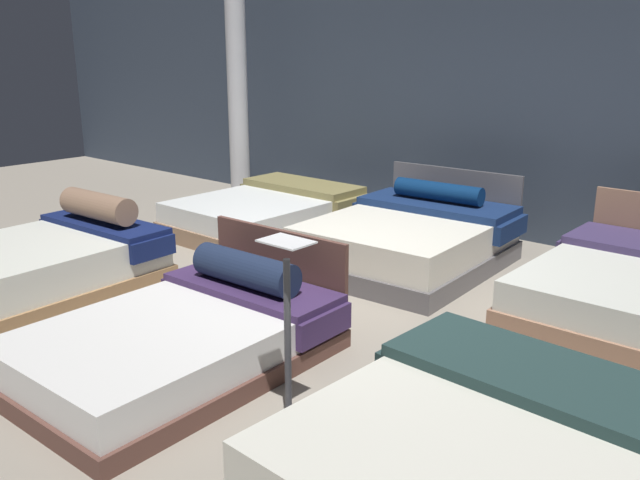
# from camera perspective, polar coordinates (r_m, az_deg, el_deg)

# --- Properties ---
(ground_plane) EXTENTS (18.00, 18.00, 0.02)m
(ground_plane) POSITION_cam_1_polar(r_m,az_deg,el_deg) (5.83, 0.94, -5.45)
(ground_plane) COLOR gray
(showroom_back_wall) EXTENTS (18.00, 0.06, 3.50)m
(showroom_back_wall) POSITION_cam_1_polar(r_m,az_deg,el_deg) (7.95, 15.24, 12.81)
(showroom_back_wall) COLOR #333D4C
(showroom_back_wall) RESTS_ON ground_plane
(bed_0) EXTENTS (1.59, 2.23, 0.80)m
(bed_0) POSITION_cam_1_polar(r_m,az_deg,el_deg) (6.50, -23.21, -2.05)
(bed_0) COLOR #926C47
(bed_0) RESTS_ON ground_plane
(bed_1) EXTENTS (1.51, 2.17, 0.78)m
(bed_1) POSITION_cam_1_polar(r_m,az_deg,el_deg) (4.76, -11.36, -8.03)
(bed_1) COLOR brown
(bed_1) RESTS_ON ground_plane
(bed_2) EXTENTS (1.69, 2.00, 0.49)m
(bed_2) POSITION_cam_1_polar(r_m,az_deg,el_deg) (3.51, 13.40, -17.37)
(bed_2) COLOR #54595B
(bed_2) RESTS_ON ground_plane
(bed_3) EXTENTS (1.67, 2.08, 0.50)m
(bed_3) POSITION_cam_1_polar(r_m,az_deg,el_deg) (8.02, -4.51, 2.29)
(bed_3) COLOR #8C6C52
(bed_3) RESTS_ON ground_plane
(bed_4) EXTENTS (1.77, 2.09, 0.87)m
(bed_4) POSITION_cam_1_polar(r_m,az_deg,el_deg) (6.78, 7.72, 0.04)
(bed_4) COLOR #585558
(bed_4) RESTS_ON ground_plane
(price_sign) EXTENTS (0.28, 0.24, 1.13)m
(price_sign) POSITION_cam_1_polar(r_m,az_deg,el_deg) (3.86, -2.76, -9.92)
(price_sign) COLOR #3F3F44
(price_sign) RESTS_ON ground_plane
(support_pillar) EXTENTS (0.27, 0.27, 3.50)m
(support_pillar) POSITION_cam_1_polar(r_m,az_deg,el_deg) (9.42, -7.10, 13.67)
(support_pillar) COLOR silver
(support_pillar) RESTS_ON ground_plane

